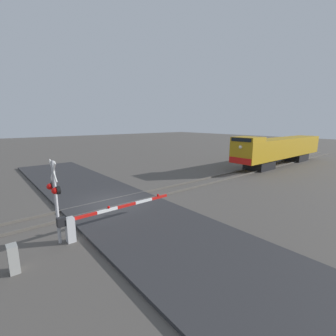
% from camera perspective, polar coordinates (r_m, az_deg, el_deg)
% --- Properties ---
extents(ground_plane, '(160.00, 160.00, 0.00)m').
position_cam_1_polar(ground_plane, '(16.08, -13.47, -8.65)').
color(ground_plane, '#514C47').
extents(rail_track_left, '(0.08, 80.00, 0.15)m').
position_cam_1_polar(rail_track_left, '(16.67, -14.59, -7.71)').
color(rail_track_left, '#59544C').
rests_on(rail_track_left, ground_plane).
extents(rail_track_right, '(0.08, 80.00, 0.15)m').
position_cam_1_polar(rail_track_right, '(15.45, -12.29, -9.13)').
color(rail_track_right, '#59544C').
rests_on(rail_track_right, ground_plane).
extents(road_surface, '(36.00, 6.09, 0.15)m').
position_cam_1_polar(road_surface, '(16.06, -13.48, -8.40)').
color(road_surface, '#2D2D30').
rests_on(road_surface, ground_plane).
extents(locomotive, '(2.72, 17.84, 3.81)m').
position_cam_1_polar(locomotive, '(32.79, 25.57, 4.26)').
color(locomotive, black).
rests_on(locomotive, ground_plane).
extents(crossing_signal, '(1.18, 0.33, 3.80)m').
position_cam_1_polar(crossing_signal, '(11.27, -25.90, -5.64)').
color(crossing_signal, '#ADADB2').
rests_on(crossing_signal, ground_plane).
extents(crossing_gate, '(0.36, 6.14, 1.27)m').
position_cam_1_polar(crossing_gate, '(11.93, -18.93, -12.02)').
color(crossing_gate, silver).
rests_on(crossing_gate, ground_plane).
extents(utility_cabinet, '(0.46, 0.33, 1.06)m').
position_cam_1_polar(utility_cabinet, '(10.61, -33.58, -17.99)').
color(utility_cabinet, '#999993').
rests_on(utility_cabinet, ground_plane).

